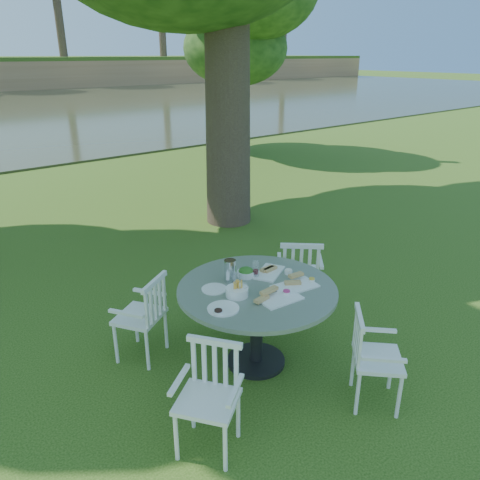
% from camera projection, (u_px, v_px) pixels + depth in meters
% --- Properties ---
extents(ground, '(140.00, 140.00, 0.00)m').
position_uv_depth(ground, '(251.00, 313.00, 5.43)').
color(ground, '#203F0D').
rests_on(ground, ground).
extents(table, '(1.46, 1.46, 0.82)m').
position_uv_depth(table, '(257.00, 302.00, 4.31)').
color(table, black).
rests_on(table, ground).
extents(chair_ne, '(0.63, 0.63, 0.91)m').
position_uv_depth(chair_ne, '(300.00, 272.00, 5.21)').
color(chair_ne, white).
rests_on(chair_ne, ground).
extents(chair_nw, '(0.58, 0.58, 0.86)m').
position_uv_depth(chair_nw, '(147.00, 312.00, 4.46)').
color(chair_nw, white).
rests_on(chair_nw, ground).
extents(chair_sw, '(0.57, 0.58, 0.85)m').
position_uv_depth(chair_sw, '(211.00, 387.00, 3.47)').
color(chair_sw, white).
rests_on(chair_sw, ground).
extents(chair_se, '(0.58, 0.58, 0.84)m').
position_uv_depth(chair_se, '(368.00, 352.00, 3.89)').
color(chair_se, white).
rests_on(chair_se, ground).
extents(tableware, '(1.11, 0.76, 0.22)m').
position_uv_depth(tableware, '(249.00, 284.00, 4.24)').
color(tableware, white).
rests_on(tableware, table).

